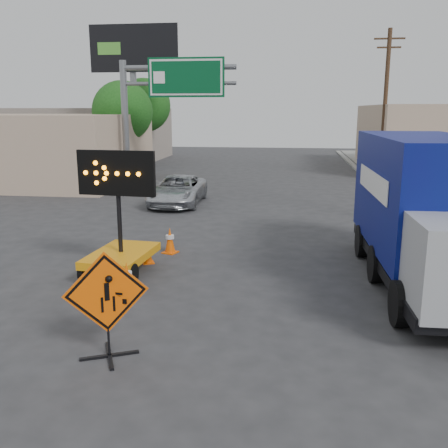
% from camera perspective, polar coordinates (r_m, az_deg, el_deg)
% --- Properties ---
extents(ground, '(100.00, 100.00, 0.00)m').
position_cam_1_polar(ground, '(9.69, -7.69, -13.29)').
color(ground, '#2D2D30').
rests_on(ground, ground).
extents(curb_right, '(0.40, 60.00, 0.12)m').
position_cam_1_polar(curb_right, '(24.23, 18.97, 2.22)').
color(curb_right, gray).
rests_on(curb_right, ground).
extents(sidewalk_right, '(4.00, 60.00, 0.15)m').
position_cam_1_polar(sidewalk_right, '(24.78, 24.19, 2.05)').
color(sidewalk_right, gray).
rests_on(sidewalk_right, ground).
extents(storefront_left_near, '(14.00, 10.00, 4.00)m').
position_cam_1_polar(storefront_left_near, '(32.85, -22.56, 7.99)').
color(storefront_left_near, tan).
rests_on(storefront_left_near, ground).
extents(storefront_left_far, '(12.00, 10.00, 4.40)m').
position_cam_1_polar(storefront_left_far, '(45.85, -14.89, 9.91)').
color(storefront_left_far, gray).
rests_on(storefront_left_far, ground).
extents(building_right_far, '(10.00, 14.00, 4.60)m').
position_cam_1_polar(building_right_far, '(39.86, 23.37, 9.05)').
color(building_right_far, tan).
rests_on(building_right_far, ground).
extents(highway_gantry, '(6.18, 0.38, 6.90)m').
position_cam_1_polar(highway_gantry, '(27.21, -7.13, 14.52)').
color(highway_gantry, slate).
rests_on(highway_gantry, ground).
extents(billboard, '(6.10, 0.54, 9.85)m').
position_cam_1_polar(billboard, '(36.02, -10.23, 17.64)').
color(billboard, slate).
rests_on(billboard, ground).
extents(utility_pole_far, '(1.80, 0.26, 9.00)m').
position_cam_1_polar(utility_pole_far, '(32.85, 17.94, 13.04)').
color(utility_pole_far, '#4D3321').
rests_on(utility_pole_far, ground).
extents(tree_left_near, '(3.71, 3.71, 6.03)m').
position_cam_1_polar(tree_left_near, '(32.10, -11.53, 12.49)').
color(tree_left_near, '#4D3321').
rests_on(tree_left_near, ground).
extents(tree_left_far, '(4.10, 4.10, 6.66)m').
position_cam_1_polar(tree_left_far, '(40.03, -9.15, 13.24)').
color(tree_left_far, '#4D3321').
rests_on(tree_left_far, ground).
extents(construction_sign, '(1.34, 0.97, 1.93)m').
position_cam_1_polar(construction_sign, '(8.93, -13.27, -8.76)').
color(construction_sign, black).
rests_on(construction_sign, ground).
extents(arrow_board, '(2.07, 2.41, 3.28)m').
position_cam_1_polar(arrow_board, '(13.40, -11.71, -2.68)').
color(arrow_board, orange).
rests_on(arrow_board, ground).
extents(pickup_truck, '(2.25, 4.74, 1.31)m').
position_cam_1_polar(pickup_truck, '(23.09, -5.32, 3.87)').
color(pickup_truck, silver).
rests_on(pickup_truck, ground).
extents(box_truck, '(2.58, 7.70, 3.64)m').
position_cam_1_polar(box_truck, '(13.10, 22.01, 0.46)').
color(box_truck, black).
rests_on(box_truck, ground).
extents(cone_a, '(0.47, 0.47, 0.78)m').
position_cam_1_polar(cone_a, '(12.06, -11.05, -6.08)').
color(cone_a, '#FF5A05').
rests_on(cone_a, ground).
extents(cone_b, '(0.44, 0.44, 0.65)m').
position_cam_1_polar(cone_b, '(14.33, -8.71, -3.18)').
color(cone_b, '#FF5A05').
rests_on(cone_b, ground).
extents(cone_c, '(0.52, 0.52, 0.79)m').
position_cam_1_polar(cone_c, '(15.24, -6.20, -1.86)').
color(cone_c, '#FF5A05').
rests_on(cone_c, ground).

